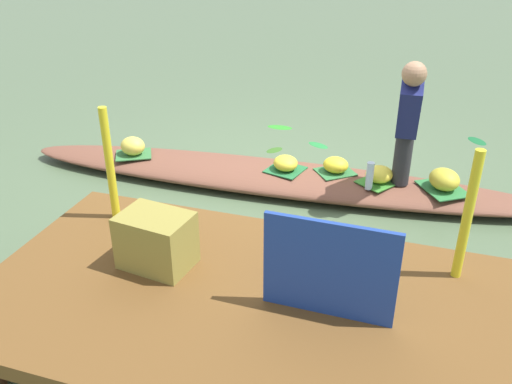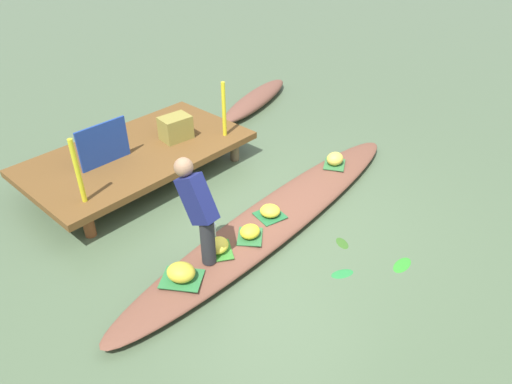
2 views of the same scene
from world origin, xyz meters
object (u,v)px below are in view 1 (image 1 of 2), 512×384
(banana_bunch_2, at_px, (336,165))
(banana_bunch_1, at_px, (133,146))
(banana_bunch_3, at_px, (286,163))
(market_banner, at_px, (329,270))
(vendor_boat, at_px, (274,177))
(water_bottle, at_px, (370,176))
(banana_bunch_0, at_px, (444,179))
(banana_bunch_4, at_px, (379,174))
(vendor_person, at_px, (408,117))
(produce_crate, at_px, (156,240))

(banana_bunch_2, bearing_deg, banana_bunch_1, 6.05)
(banana_bunch_3, height_order, market_banner, market_banner)
(market_banner, bearing_deg, banana_bunch_2, -80.17)
(market_banner, bearing_deg, banana_bunch_3, -68.64)
(vendor_boat, bearing_deg, water_bottle, 168.32)
(banana_bunch_0, relative_size, banana_bunch_4, 1.20)
(banana_bunch_4, relative_size, vendor_person, 0.21)
(banana_bunch_1, xyz_separation_m, banana_bunch_2, (-2.07, -0.22, -0.02))
(vendor_boat, xyz_separation_m, market_banner, (-0.96, 2.27, 0.63))
(vendor_person, distance_m, water_bottle, 0.62)
(banana_bunch_0, distance_m, produce_crate, 2.81)
(market_banner, bearing_deg, banana_bunch_0, -104.31)
(banana_bunch_1, height_order, banana_bunch_2, banana_bunch_1)
(banana_bunch_1, distance_m, water_bottle, 2.43)
(banana_bunch_0, height_order, produce_crate, produce_crate)
(banana_bunch_0, relative_size, vendor_person, 0.25)
(market_banner, bearing_deg, banana_bunch_4, -90.43)
(banana_bunch_2, bearing_deg, banana_bunch_0, 176.91)
(vendor_boat, xyz_separation_m, banana_bunch_1, (1.48, 0.12, 0.19))
(vendor_boat, bearing_deg, vendor_person, 174.82)
(produce_crate, bearing_deg, banana_bunch_1, -56.63)
(banana_bunch_1, distance_m, vendor_person, 2.75)
(market_banner, bearing_deg, produce_crate, -6.23)
(vendor_person, bearing_deg, banana_bunch_4, -18.57)
(banana_bunch_0, relative_size, banana_bunch_1, 1.19)
(vendor_boat, distance_m, banana_bunch_2, 0.62)
(banana_bunch_4, distance_m, water_bottle, 0.18)
(banana_bunch_2, bearing_deg, vendor_boat, 9.43)
(water_bottle, height_order, produce_crate, produce_crate)
(market_banner, height_order, produce_crate, market_banner)
(produce_crate, bearing_deg, vendor_person, -123.52)
(banana_bunch_3, xyz_separation_m, produce_crate, (0.28, 2.12, 0.34))
(banana_bunch_3, relative_size, market_banner, 0.34)
(banana_bunch_0, distance_m, vendor_person, 0.71)
(market_banner, xyz_separation_m, produce_crate, (1.12, -0.14, -0.12))
(banana_bunch_0, relative_size, market_banner, 0.41)
(banana_bunch_1, relative_size, market_banner, 0.35)
(banana_bunch_1, distance_m, market_banner, 3.28)
(banana_bunch_2, height_order, water_bottle, water_bottle)
(produce_crate, bearing_deg, banana_bunch_4, -118.92)
(vendor_boat, relative_size, banana_bunch_1, 20.62)
(banana_bunch_0, xyz_separation_m, produce_crate, (1.75, 2.17, 0.32))
(vendor_boat, height_order, banana_bunch_1, banana_bunch_1)
(vendor_boat, relative_size, market_banner, 7.13)
(vendor_boat, distance_m, market_banner, 2.54)
(market_banner, bearing_deg, banana_bunch_1, -40.34)
(vendor_person, bearing_deg, banana_bunch_1, 1.38)
(banana_bunch_3, xyz_separation_m, vendor_person, (-1.09, 0.06, 0.61))
(banana_bunch_2, distance_m, banana_bunch_4, 0.43)
(vendor_boat, bearing_deg, banana_bunch_3, 177.94)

